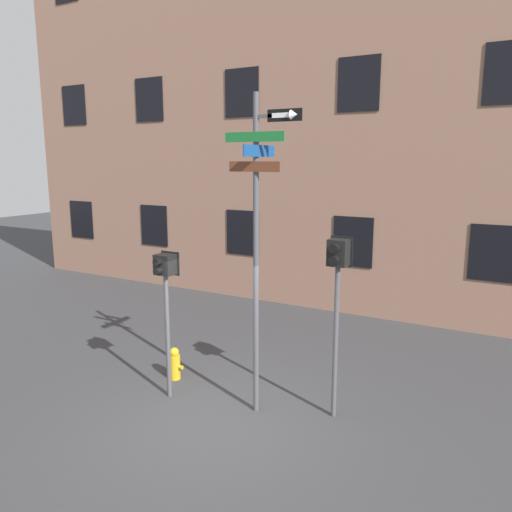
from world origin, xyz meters
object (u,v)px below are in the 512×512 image
object	(u,v)px
street_sign_pole	(259,230)
pedestrian_signal_left	(166,286)
fire_hydrant	(175,364)
pedestrian_signal_right	(337,279)

from	to	relation	value
street_sign_pole	pedestrian_signal_left	distance (m)	1.97
pedestrian_signal_left	fire_hydrant	world-z (taller)	pedestrian_signal_left
pedestrian_signal_left	pedestrian_signal_right	distance (m)	2.93
pedestrian_signal_right	fire_hydrant	bearing A→B (deg)	-177.44
fire_hydrant	street_sign_pole	bearing A→B (deg)	-8.83
pedestrian_signal_left	fire_hydrant	distance (m)	1.89
pedestrian_signal_left	fire_hydrant	xyz separation A→B (m)	(-0.37, 0.63, -1.74)
street_sign_pole	pedestrian_signal_right	distance (m)	1.45
street_sign_pole	pedestrian_signal_right	world-z (taller)	street_sign_pole
street_sign_pole	pedestrian_signal_left	size ratio (longest dim) A/B	1.97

